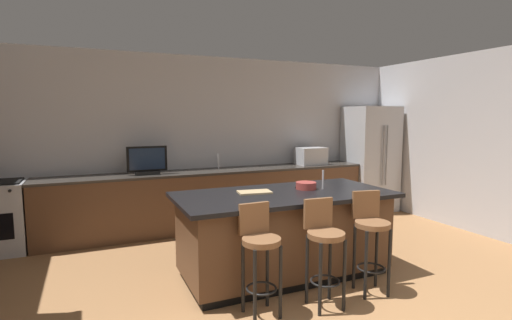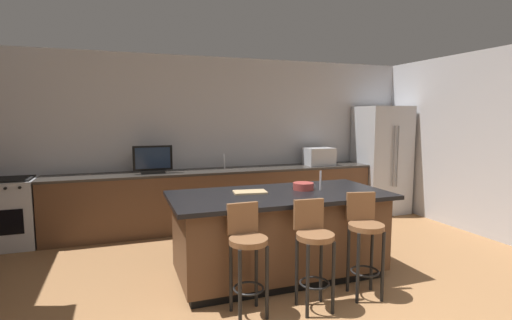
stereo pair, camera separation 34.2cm
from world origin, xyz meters
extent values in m
cube|color=#BCBCC1|center=(0.00, 4.14, 1.35)|extent=(7.33, 0.12, 2.70)
cube|color=#BCBCC1|center=(3.46, 2.07, 1.35)|extent=(0.12, 4.54, 2.70)
cube|color=brown|center=(-0.07, 3.76, 0.44)|extent=(5.10, 0.60, 0.87)
cube|color=#332D28|center=(-0.07, 3.76, 0.89)|extent=(5.12, 0.62, 0.04)
cube|color=black|center=(0.07, 1.69, 0.04)|extent=(2.11, 0.88, 0.09)
cube|color=brown|center=(0.07, 1.69, 0.48)|extent=(2.19, 0.96, 0.79)
cube|color=black|center=(0.07, 1.69, 0.90)|extent=(2.35, 1.12, 0.04)
cube|color=#B7BABF|center=(2.93, 3.70, 0.96)|extent=(0.85, 0.72, 1.92)
cylinder|color=gray|center=(2.89, 3.31, 1.06)|extent=(0.02, 0.02, 1.06)
cylinder|color=gray|center=(2.97, 3.31, 1.06)|extent=(0.02, 0.02, 1.06)
cube|color=#B7BABF|center=(-3.00, 3.76, 0.45)|extent=(0.72, 0.60, 0.91)
cube|color=black|center=(-3.00, 3.45, 0.41)|extent=(0.50, 0.01, 0.33)
cube|color=black|center=(-3.00, 3.76, 0.92)|extent=(0.64, 0.50, 0.02)
cylinder|color=black|center=(-2.92, 3.44, 0.85)|extent=(0.04, 0.03, 0.04)
cylinder|color=black|center=(-2.76, 3.44, 0.85)|extent=(0.04, 0.03, 0.04)
cube|color=#B7BABF|center=(1.68, 3.76, 1.06)|extent=(0.48, 0.36, 0.30)
cube|color=black|center=(-1.10, 3.71, 0.93)|extent=(0.34, 0.16, 0.05)
cube|color=black|center=(-1.10, 3.71, 1.14)|extent=(0.56, 0.05, 0.36)
cube|color=#1E2D47|center=(-1.10, 3.68, 1.14)|extent=(0.50, 0.01, 0.31)
cylinder|color=#B2B2B7|center=(0.03, 3.86, 1.03)|extent=(0.02, 0.02, 0.24)
cylinder|color=#B2B2B7|center=(0.56, 1.69, 1.03)|extent=(0.02, 0.02, 0.22)
cylinder|color=brown|center=(-0.53, 0.99, 0.68)|extent=(0.34, 0.34, 0.05)
cube|color=brown|center=(-0.53, 1.14, 0.84)|extent=(0.29, 0.05, 0.28)
cylinder|color=black|center=(-0.64, 0.86, 0.33)|extent=(0.03, 0.03, 0.65)
cylinder|color=black|center=(-0.40, 0.87, 0.33)|extent=(0.03, 0.03, 0.65)
cylinder|color=black|center=(-0.65, 1.10, 0.33)|extent=(0.03, 0.03, 0.65)
cylinder|color=black|center=(-0.41, 1.11, 0.33)|extent=(0.03, 0.03, 0.65)
torus|color=black|center=(-0.53, 0.99, 0.25)|extent=(0.28, 0.28, 0.02)
cylinder|color=brown|center=(0.07, 0.89, 0.68)|extent=(0.34, 0.34, 0.05)
cube|color=brown|center=(0.08, 1.03, 0.85)|extent=(0.29, 0.05, 0.28)
cylinder|color=black|center=(-0.06, 0.77, 0.33)|extent=(0.03, 0.03, 0.66)
cylinder|color=black|center=(0.18, 0.76, 0.33)|extent=(0.03, 0.03, 0.66)
cylinder|color=black|center=(-0.05, 1.01, 0.33)|extent=(0.03, 0.03, 0.66)
cylinder|color=black|center=(0.20, 1.00, 0.33)|extent=(0.03, 0.03, 0.66)
torus|color=black|center=(0.07, 0.89, 0.25)|extent=(0.28, 0.28, 0.02)
cylinder|color=brown|center=(0.65, 0.95, 0.70)|extent=(0.34, 0.34, 0.05)
cube|color=brown|center=(0.68, 1.10, 0.86)|extent=(0.29, 0.10, 0.28)
cylinder|color=black|center=(0.51, 0.86, 0.34)|extent=(0.03, 0.03, 0.67)
cylinder|color=black|center=(0.75, 0.80, 0.34)|extent=(0.03, 0.03, 0.67)
cylinder|color=black|center=(0.56, 1.09, 0.34)|extent=(0.03, 0.03, 0.67)
cylinder|color=black|center=(0.80, 1.04, 0.34)|extent=(0.03, 0.03, 0.67)
torus|color=black|center=(0.65, 0.95, 0.25)|extent=(0.28, 0.28, 0.02)
cylinder|color=#993833|center=(0.39, 1.78, 0.96)|extent=(0.23, 0.23, 0.08)
cube|color=black|center=(0.36, 1.80, 0.93)|extent=(0.12, 0.17, 0.02)
cube|color=tan|center=(-0.23, 1.81, 0.93)|extent=(0.38, 0.26, 0.02)
camera|label=1|loc=(-1.86, -1.94, 1.75)|focal=26.96mm
camera|label=2|loc=(-1.54, -2.07, 1.75)|focal=26.96mm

